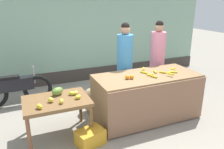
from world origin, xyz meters
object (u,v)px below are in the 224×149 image
at_px(vendor_woman_pink_shirt, 157,60).
at_px(parked_motorcycle, 15,89).
at_px(vendor_woman_blue_shirt, 125,65).
at_px(produce_crate, 90,137).
at_px(produce_sack, 91,100).

height_order(vendor_woman_pink_shirt, parked_motorcycle, vendor_woman_pink_shirt).
xyz_separation_m(vendor_woman_blue_shirt, produce_crate, (-1.18, -1.15, -0.80)).
height_order(parked_motorcycle, produce_crate, parked_motorcycle).
relative_size(vendor_woman_blue_shirt, vendor_woman_pink_shirt, 1.00).
relative_size(vendor_woman_pink_shirt, parked_motorcycle, 1.16).
distance_m(vendor_woman_blue_shirt, vendor_woman_pink_shirt, 0.87).
distance_m(parked_motorcycle, produce_sack, 1.76).
distance_m(vendor_woman_pink_shirt, produce_sack, 1.82).
relative_size(vendor_woman_blue_shirt, produce_sack, 3.40).
relative_size(vendor_woman_blue_shirt, parked_motorcycle, 1.16).
bearing_deg(produce_crate, parked_motorcycle, 118.05).
height_order(produce_crate, produce_sack, produce_sack).
relative_size(vendor_woman_pink_shirt, produce_crate, 4.21).
bearing_deg(vendor_woman_pink_shirt, produce_crate, -149.79).
xyz_separation_m(vendor_woman_pink_shirt, produce_crate, (-2.05, -1.19, -0.81)).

